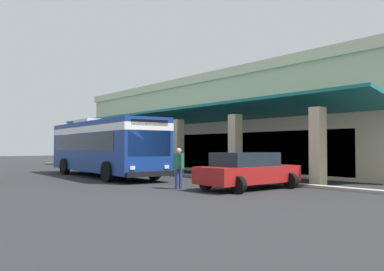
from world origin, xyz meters
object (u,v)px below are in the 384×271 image
transit_bus (103,144)px  potted_palm (94,159)px  parked_sedan_red (248,170)px  pedestrian (179,166)px

transit_bus → potted_palm: bearing=157.2°
transit_bus → parked_sedan_red: (10.14, 1.24, -1.10)m
potted_palm → parked_sedan_red: bearing=-10.1°
parked_sedan_red → potted_palm: 23.01m
potted_palm → pedestrian: bearing=-16.3°
transit_bus → pedestrian: size_ratio=6.90×
transit_bus → potted_palm: 13.62m
pedestrian → potted_palm: potted_palm is taller
transit_bus → potted_palm: size_ratio=3.81×
parked_sedan_red → pedestrian: pedestrian is taller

